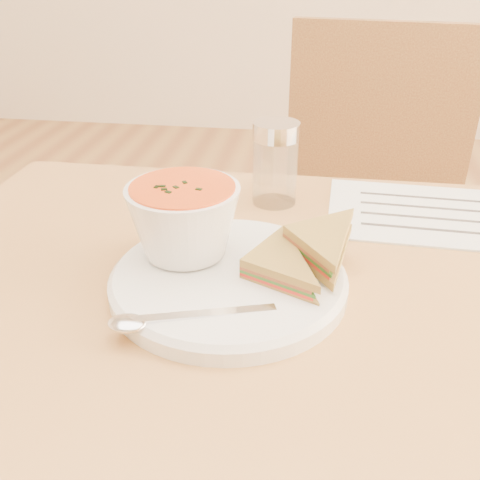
% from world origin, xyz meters
% --- Properties ---
extents(chair_far, '(0.48, 0.48, 0.95)m').
position_xyz_m(chair_far, '(0.10, 0.58, 0.47)').
color(chair_far, '#5A2E1B').
rests_on(chair_far, floor).
extents(plate, '(0.33, 0.33, 0.02)m').
position_xyz_m(plate, '(-0.09, 0.01, 0.76)').
color(plate, white).
rests_on(plate, dining_table).
extents(soup_bowl, '(0.15, 0.15, 0.09)m').
position_xyz_m(soup_bowl, '(-0.15, 0.04, 0.81)').
color(soup_bowl, white).
rests_on(soup_bowl, plate).
extents(sandwich_half_a, '(0.13, 0.13, 0.03)m').
position_xyz_m(sandwich_half_a, '(-0.08, -0.01, 0.78)').
color(sandwich_half_a, '#A38339').
rests_on(sandwich_half_a, plate).
extents(sandwich_half_b, '(0.14, 0.14, 0.03)m').
position_xyz_m(sandwich_half_b, '(-0.04, 0.05, 0.79)').
color(sandwich_half_b, '#A38339').
rests_on(sandwich_half_b, plate).
extents(spoon, '(0.19, 0.10, 0.01)m').
position_xyz_m(spoon, '(-0.12, -0.08, 0.77)').
color(spoon, silver).
rests_on(spoon, plate).
extents(paper_menu, '(0.28, 0.21, 0.00)m').
position_xyz_m(paper_menu, '(0.16, 0.23, 0.75)').
color(paper_menu, white).
rests_on(paper_menu, dining_table).
extents(condiment_shaker, '(0.07, 0.07, 0.12)m').
position_xyz_m(condiment_shaker, '(-0.06, 0.24, 0.81)').
color(condiment_shaker, silver).
rests_on(condiment_shaker, dining_table).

